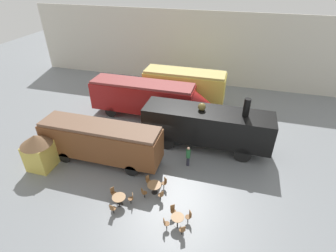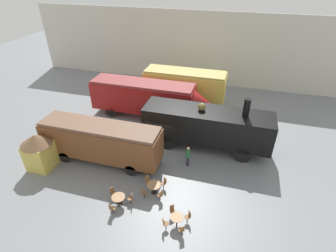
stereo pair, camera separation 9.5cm
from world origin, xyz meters
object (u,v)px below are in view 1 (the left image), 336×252
passenger_coach_vintage (184,86)px  cafe_chair_0 (148,180)px  cafe_table_far (119,199)px  streamlined_locomotive (151,97)px  visitor_person (188,156)px  ticket_kiosk (38,150)px  steam_locomotive (207,125)px  passenger_coach_wooden (101,140)px  cafe_table_near (154,186)px  cafe_table_mid (178,219)px

passenger_coach_vintage → cafe_chair_0: (0.28, -12.84, -1.92)m
passenger_coach_vintage → cafe_chair_0: bearing=-88.8°
passenger_coach_vintage → cafe_table_far: 15.21m
passenger_coach_vintage → streamlined_locomotive: passenger_coach_vintage is taller
visitor_person → ticket_kiosk: bearing=-163.4°
steam_locomotive → passenger_coach_wooden: bearing=-151.9°
cafe_chair_0 → visitor_person: visitor_person is taller
visitor_person → streamlined_locomotive: bearing=128.8°
passenger_coach_vintage → cafe_table_near: passenger_coach_vintage is taller
cafe_chair_0 → visitor_person: 3.76m
steam_locomotive → ticket_kiosk: size_ratio=3.54×
streamlined_locomotive → passenger_coach_wooden: size_ratio=1.31×
cafe_table_mid → cafe_table_far: bearing=173.0°
cafe_table_mid → cafe_chair_0: 3.95m
passenger_coach_wooden → cafe_table_near: (5.10, -2.29, -1.35)m
streamlined_locomotive → passenger_coach_wooden: 7.94m
cafe_table_near → ticket_kiosk: 9.39m
steam_locomotive → cafe_chair_0: size_ratio=12.21×
steam_locomotive → ticket_kiosk: (-11.90, -6.18, -0.54)m
streamlined_locomotive → cafe_chair_0: size_ratio=14.33×
steam_locomotive → ticket_kiosk: bearing=-152.6°
cafe_chair_0 → steam_locomotive: bearing=100.9°
ticket_kiosk → cafe_table_mid: bearing=-11.7°
cafe_table_near → visitor_person: (1.65, 3.48, 0.37)m
cafe_table_near → ticket_kiosk: (-9.32, 0.22, 1.06)m
streamlined_locomotive → steam_locomotive: (6.26, -3.70, 0.00)m
streamlined_locomotive → cafe_table_near: 10.87m
cafe_table_far → passenger_coach_wooden: bearing=128.9°
steam_locomotive → ticket_kiosk: 13.42m
passenger_coach_vintage → steam_locomotive: bearing=-63.3°
visitor_person → ticket_kiosk: size_ratio=0.60×
passenger_coach_vintage → cafe_chair_0: 12.99m
streamlined_locomotive → passenger_coach_vintage: bearing=50.3°
passenger_coach_vintage → visitor_person: bearing=-75.4°
cafe_table_near → visitor_person: size_ratio=0.55×
passenger_coach_wooden → steam_locomotive: bearing=28.1°
cafe_table_mid → visitor_person: size_ratio=0.45×
cafe_table_near → visitor_person: bearing=64.7°
ticket_kiosk → passenger_coach_vintage: bearing=57.5°
passenger_coach_wooden → ticket_kiosk: (-4.22, -2.07, -0.29)m
cafe_table_near → cafe_table_mid: bearing=-44.6°
passenger_coach_vintage → ticket_kiosk: 15.63m
passenger_coach_vintage → cafe_table_near: 13.55m
visitor_person → cafe_chair_0: bearing=-128.2°
passenger_coach_wooden → cafe_chair_0: passenger_coach_wooden is taller
cafe_table_mid → streamlined_locomotive: bearing=115.6°
cafe_table_mid → visitor_person: bearing=95.6°
passenger_coach_wooden → cafe_table_far: (3.20, -3.96, -1.39)m
cafe_table_mid → cafe_table_far: (-4.10, 0.50, 0.02)m
passenger_coach_wooden → ticket_kiosk: 4.71m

